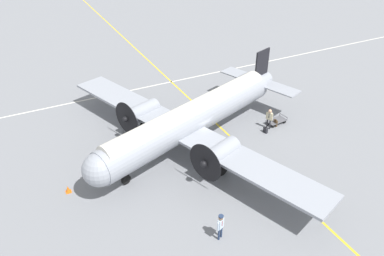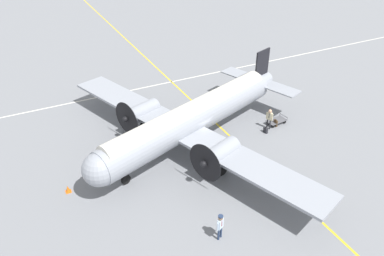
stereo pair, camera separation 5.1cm
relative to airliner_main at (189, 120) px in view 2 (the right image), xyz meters
name	(u,v)px [view 2 (the right image)]	position (x,y,z in m)	size (l,w,h in m)	color
ground_plane	(192,144)	(0.12, -0.33, -2.38)	(300.00, 300.00, 0.00)	slate
apron_line_eastwest	(228,134)	(0.12, -3.58, -2.37)	(120.00, 0.16, 0.01)	gold
apron_line_northsouth	(142,88)	(11.31, -0.33, -2.37)	(0.16, 120.00, 0.01)	silver
airliner_main	(189,120)	(0.00, 0.00, 0.00)	(23.30, 19.08, 5.32)	#9399A3
crew_foreground	(220,224)	(-8.98, 2.50, -1.28)	(0.39, 0.55, 1.76)	navy
passenger_boarding	(269,117)	(-0.65, -7.07, -1.27)	(0.56, 0.36, 1.80)	#2D2D33
suitcase_near_door	(276,123)	(-0.61, -7.84, -2.09)	(0.40, 0.13, 0.61)	#47331E
suitcase_upright_spare	(266,130)	(-1.08, -6.48, -2.14)	(0.42, 0.18, 0.51)	#232328
baggage_cart	(276,121)	(-0.33, -8.16, -2.11)	(1.10, 1.77, 0.56)	#56565B
traffic_cone	(68,189)	(-1.13, 9.41, -2.15)	(0.37, 0.37, 0.49)	orange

